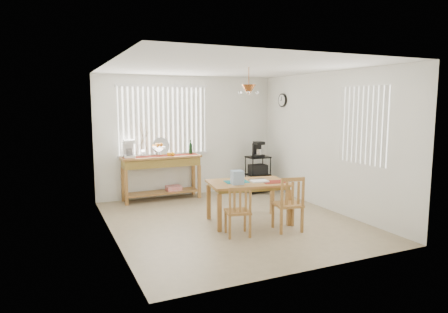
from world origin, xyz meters
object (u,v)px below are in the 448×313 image
sideboard (162,167)px  cart_items (258,149)px  chair_left (238,211)px  wire_cart (258,171)px  dining_table (248,186)px  chair_right (288,204)px

sideboard → cart_items: bearing=-6.2°
sideboard → chair_left: size_ratio=2.09×
wire_cart → cart_items: bearing=90.0°
sideboard → wire_cart: size_ratio=1.99×
sideboard → wire_cart: sideboard is taller
cart_items → dining_table: 2.34m
sideboard → chair_right: sideboard is taller
sideboard → chair_left: (0.42, -2.75, -0.31)m
dining_table → chair_right: (0.37, -0.69, -0.18)m
sideboard → wire_cart: bearing=-6.4°
sideboard → chair_right: size_ratio=1.85×
wire_cart → chair_right: bearing=-109.0°
chair_left → chair_right: 0.84m
cart_items → dining_table: bearing=-123.2°
sideboard → dining_table: bearing=-67.7°
wire_cart → chair_left: 3.05m
cart_items → dining_table: size_ratio=0.24×
cart_items → dining_table: cart_items is taller
chair_left → chair_right: size_ratio=0.89×
wire_cart → dining_table: bearing=-123.4°
chair_right → cart_items: bearing=71.0°
dining_table → chair_left: bearing=-129.0°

